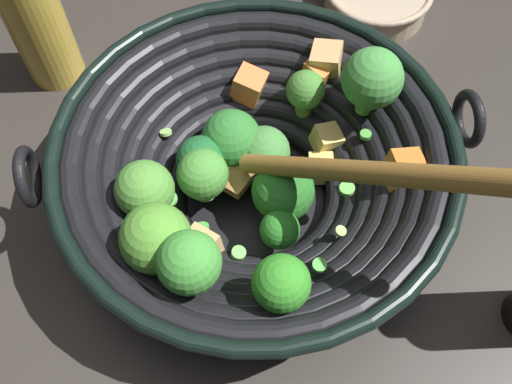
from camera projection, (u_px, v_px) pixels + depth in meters
name	position (u px, v px, depth m)	size (l,w,h in m)	color
ground_plane	(255.00, 201.00, 0.58)	(4.00, 4.00, 0.00)	#332D28
wok	(255.00, 167.00, 0.52)	(0.37, 0.42, 0.25)	black
cooking_oil_bottle	(28.00, 2.00, 0.57)	(0.06, 0.06, 0.25)	gold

